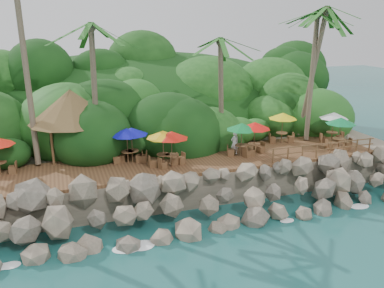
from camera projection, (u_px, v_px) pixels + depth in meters
name	position (u px, v px, depth m)	size (l,w,h in m)	color
ground	(227.00, 233.00, 22.05)	(140.00, 140.00, 0.00)	#19514F
land_base	(156.00, 138.00, 36.24)	(32.00, 25.20, 2.10)	gray
jungle_hill	(140.00, 129.00, 43.34)	(44.80, 28.00, 15.40)	#143811
seawall	(214.00, 200.00, 23.53)	(29.00, 4.00, 2.30)	gray
terrace	(192.00, 161.00, 26.85)	(26.00, 5.00, 0.20)	brown
jungle_foliage	(159.00, 153.00, 35.64)	(44.00, 16.00, 12.00)	#143811
foam_line	(225.00, 230.00, 22.32)	(25.20, 0.80, 0.06)	white
palms	(164.00, 7.00, 26.06)	(30.75, 7.14, 13.22)	brown
palapa	(71.00, 106.00, 26.54)	(5.62, 5.62, 4.60)	brown
dining_clusters	(211.00, 129.00, 26.87)	(25.36, 4.84, 2.31)	brown
railing	(324.00, 149.00, 27.16)	(8.30, 0.10, 1.00)	brown
waiter	(235.00, 143.00, 27.69)	(0.59, 0.39, 1.63)	white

